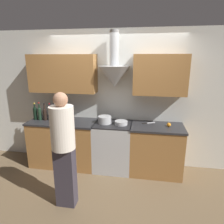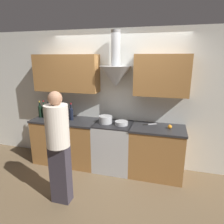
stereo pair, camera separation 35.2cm
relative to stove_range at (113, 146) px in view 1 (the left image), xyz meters
The scene contains 18 objects.
ground_plane 0.56m from the stove_range, 90.00° to the right, with size 12.00×12.00×0.00m, color brown.
wall_back 1.04m from the stove_range, 102.40° to the left, with size 8.40×0.59×2.60m.
counter_left 0.98m from the stove_range, behind, with size 1.30×0.62×0.91m.
counter_right 0.81m from the stove_range, ahead, with size 0.95×0.62×0.91m.
stove_range is the anchor object (origin of this frame).
wine_bottle_0 1.66m from the stove_range, behind, with size 0.08×0.08×0.34m.
wine_bottle_1 1.56m from the stove_range, behind, with size 0.07×0.07×0.35m.
wine_bottle_2 1.46m from the stove_range, behind, with size 0.07×0.07×0.34m.
wine_bottle_3 1.37m from the stove_range, behind, with size 0.07×0.07×0.34m.
wine_bottle_4 1.28m from the stove_range, behind, with size 0.07×0.07×0.33m.
wine_bottle_5 1.20m from the stove_range, behind, with size 0.08×0.08×0.34m.
wine_bottle_6 1.12m from the stove_range, behind, with size 0.07×0.07×0.32m.
wine_bottle_7 1.04m from the stove_range, behind, with size 0.08×0.08×0.34m.
stock_pot 0.54m from the stove_range, behind, with size 0.25×0.25×0.13m.
mixing_bowl 0.51m from the stove_range, ahead, with size 0.23×0.23×0.07m.
orange_fruit 1.11m from the stove_range, ahead, with size 0.07×0.07×0.07m.
chefs_knife 0.81m from the stove_range, 11.73° to the left, with size 0.25×0.15×0.01m.
person_foreground_left 1.29m from the stove_range, 114.51° to the right, with size 0.32×0.32×1.67m.
Camera 1 is at (0.57, -3.13, 2.09)m, focal length 32.00 mm.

